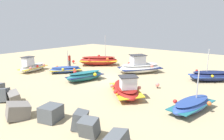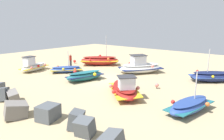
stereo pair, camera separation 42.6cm
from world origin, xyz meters
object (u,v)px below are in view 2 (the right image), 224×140
at_px(person_walking, 71,59).
at_px(fishing_boat_1, 212,76).
at_px(mooring_buoy_1, 157,85).
at_px(fishing_boat_2, 66,69).
at_px(fishing_boat_0, 140,67).
at_px(fishing_boat_7, 85,76).
at_px(fishing_boat_5, 33,66).
at_px(fishing_boat_3, 124,89).
at_px(fishing_boat_6, 190,106).
at_px(mooring_buoy_0, 75,61).
at_px(fishing_boat_4, 100,60).

bearing_deg(person_walking, fishing_boat_1, 73.73).
bearing_deg(fishing_boat_1, mooring_buoy_1, -161.50).
distance_m(fishing_boat_2, person_walking, 3.30).
distance_m(fishing_boat_0, fishing_boat_7, 6.87).
relative_size(fishing_boat_0, person_walking, 3.22).
bearing_deg(fishing_boat_7, fishing_boat_1, 142.92).
bearing_deg(fishing_boat_7, fishing_boat_5, -66.81).
xyz_separation_m(fishing_boat_0, mooring_buoy_1, (-4.29, 4.10, -0.40)).
xyz_separation_m(fishing_boat_3, person_walking, (12.16, -4.47, 0.41)).
bearing_deg(fishing_boat_7, mooring_buoy_1, 123.57).
distance_m(fishing_boat_0, fishing_boat_6, 10.96).
relative_size(fishing_boat_3, fishing_boat_5, 1.17).
bearing_deg(fishing_boat_5, mooring_buoy_1, 90.69).
xyz_separation_m(fishing_boat_5, fishing_boat_6, (-18.73, -0.28, -0.18)).
xyz_separation_m(fishing_boat_3, fishing_boat_6, (-5.13, -0.22, -0.13)).
distance_m(fishing_boat_5, fishing_boat_7, 7.96).
xyz_separation_m(fishing_boat_1, fishing_boat_3, (4.31, 8.76, 0.01)).
xyz_separation_m(fishing_boat_7, mooring_buoy_0, (7.78, -5.22, -0.19)).
relative_size(fishing_boat_5, fishing_boat_7, 0.94).
bearing_deg(fishing_boat_6, fishing_boat_3, -76.32).
height_order(fishing_boat_0, person_walking, fishing_boat_0).
height_order(fishing_boat_0, fishing_boat_3, fishing_boat_0).
xyz_separation_m(fishing_boat_6, person_walking, (17.30, -4.25, 0.53)).
height_order(fishing_boat_3, mooring_buoy_1, fishing_boat_3).
height_order(fishing_boat_3, fishing_boat_5, fishing_boat_5).
bearing_deg(mooring_buoy_0, fishing_boat_4, -159.31).
bearing_deg(fishing_boat_5, fishing_boat_2, 108.21).
bearing_deg(fishing_boat_0, mooring_buoy_0, -50.72).
distance_m(fishing_boat_2, mooring_buoy_0, 5.47).
relative_size(fishing_boat_5, person_walking, 2.31).
relative_size(fishing_boat_2, fishing_boat_3, 0.84).
distance_m(fishing_boat_5, mooring_buoy_1, 15.13).
distance_m(fishing_boat_3, person_walking, 12.96).
distance_m(fishing_boat_2, fishing_boat_4, 5.60).
height_order(fishing_boat_2, fishing_boat_7, fishing_boat_2).
bearing_deg(fishing_boat_0, fishing_boat_7, 10.97).
bearing_deg(fishing_boat_2, fishing_boat_5, -22.59).
bearing_deg(fishing_boat_7, fishing_boat_2, -87.93).
distance_m(fishing_boat_1, fishing_boat_4, 14.19).
relative_size(fishing_boat_0, fishing_boat_6, 1.30).
height_order(person_walking, mooring_buoy_0, person_walking).
relative_size(fishing_boat_0, fishing_boat_1, 1.28).
bearing_deg(fishing_boat_7, person_walking, -102.76).
xyz_separation_m(fishing_boat_3, mooring_buoy_1, (-1.15, -3.30, -0.25)).
relative_size(person_walking, mooring_buoy_0, 3.28).
height_order(fishing_boat_3, fishing_boat_4, fishing_boat_4).
xyz_separation_m(fishing_boat_1, fishing_boat_2, (14.32, 6.72, -0.17)).
relative_size(fishing_boat_5, mooring_buoy_1, 7.75).
relative_size(fishing_boat_4, fishing_boat_5, 1.34).
height_order(fishing_boat_2, mooring_buoy_0, fishing_boat_2).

